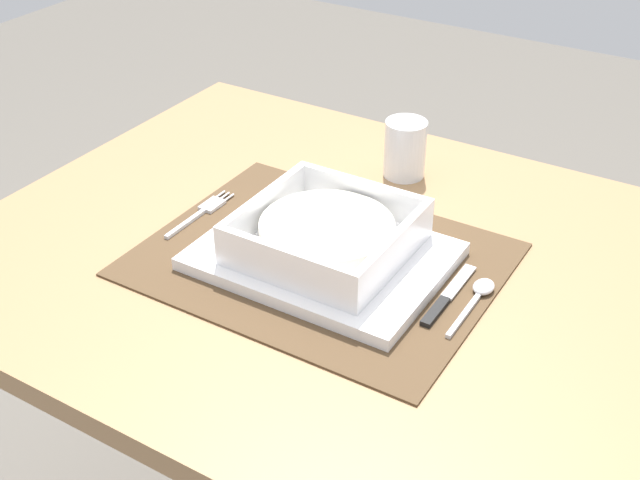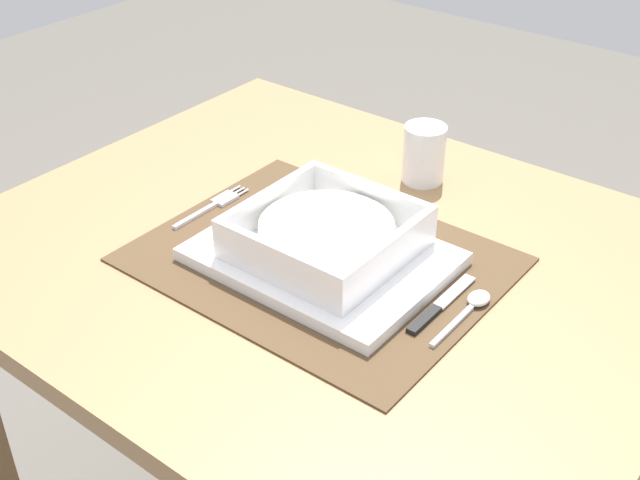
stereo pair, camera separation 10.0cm
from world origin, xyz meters
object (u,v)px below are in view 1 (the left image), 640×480
object	(u,v)px
spoon	(479,293)
butter_knife	(446,298)
bread_knife	(423,298)
fork	(204,210)
drinking_glass	(404,152)
porridge_bowl	(327,235)
dining_table	(323,321)

from	to	relation	value
spoon	butter_knife	distance (m)	0.04
butter_knife	bread_knife	bearing A→B (deg)	-145.58
fork	bread_knife	size ratio (longest dim) A/B	1.04
drinking_glass	fork	bearing A→B (deg)	-126.82
porridge_bowl	butter_knife	bearing A→B (deg)	0.34
spoon	drinking_glass	distance (m)	0.31
porridge_bowl	butter_knife	world-z (taller)	porridge_bowl
porridge_bowl	butter_knife	xyz separation A→B (m)	(0.16, 0.00, -0.03)
fork	butter_knife	size ratio (longest dim) A/B	1.03
porridge_bowl	drinking_glass	xyz separation A→B (m)	(-0.02, 0.25, -0.00)
butter_knife	fork	bearing A→B (deg)	-178.00
butter_knife	spoon	bearing A→B (deg)	46.22
spoon	butter_knife	bearing A→B (deg)	-136.39
dining_table	drinking_glass	size ratio (longest dim) A/B	10.56
fork	drinking_glass	size ratio (longest dim) A/B	1.60
porridge_bowl	spoon	world-z (taller)	porridge_bowl
dining_table	bread_knife	bearing A→B (deg)	-13.43
spoon	drinking_glass	bearing A→B (deg)	134.31
dining_table	porridge_bowl	bearing A→B (deg)	-51.38
dining_table	fork	world-z (taller)	fork
dining_table	bread_knife	distance (m)	0.20
dining_table	bread_knife	size ratio (longest dim) A/B	6.88
butter_knife	drinking_glass	distance (m)	0.31
dining_table	fork	bearing A→B (deg)	-176.12
dining_table	butter_knife	bearing A→B (deg)	-7.57
butter_knife	drinking_glass	xyz separation A→B (m)	(-0.18, 0.25, 0.03)
bread_knife	spoon	bearing A→B (deg)	42.47
spoon	drinking_glass	xyz separation A→B (m)	(-0.21, 0.22, 0.03)
dining_table	fork	distance (m)	0.22
butter_knife	drinking_glass	world-z (taller)	drinking_glass
dining_table	fork	size ratio (longest dim) A/B	6.59
butter_knife	bread_knife	distance (m)	0.03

